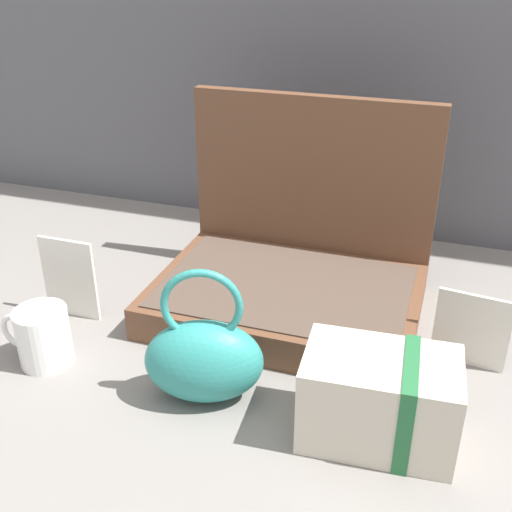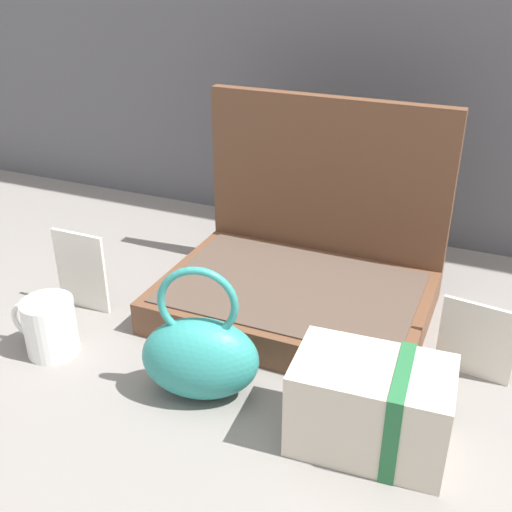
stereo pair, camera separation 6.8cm
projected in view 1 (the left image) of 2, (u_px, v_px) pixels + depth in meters
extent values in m
plane|color=slate|center=(261.00, 359.00, 1.02)|extent=(6.00, 6.00, 0.00)
cube|color=brown|center=(283.00, 301.00, 1.13)|extent=(0.47, 0.32, 0.06)
cube|color=#4C3D33|center=(283.00, 285.00, 1.11)|extent=(0.43, 0.29, 0.00)
cube|color=brown|center=(310.00, 189.00, 1.21)|extent=(0.47, 0.02, 0.36)
ellipsoid|color=teal|center=(204.00, 361.00, 0.91)|extent=(0.19, 0.14, 0.13)
torus|color=teal|center=(201.00, 306.00, 0.87)|extent=(0.12, 0.04, 0.12)
cube|color=beige|center=(379.00, 399.00, 0.84)|extent=(0.21, 0.14, 0.13)
cube|color=#236638|center=(406.00, 404.00, 0.83)|extent=(0.03, 0.13, 0.13)
cylinder|color=white|center=(44.00, 337.00, 1.00)|extent=(0.08, 0.08, 0.10)
torus|color=white|center=(19.00, 331.00, 1.01)|extent=(0.07, 0.01, 0.07)
cube|color=silver|center=(471.00, 330.00, 0.98)|extent=(0.12, 0.02, 0.13)
cube|color=white|center=(69.00, 278.00, 1.11)|extent=(0.11, 0.01, 0.15)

